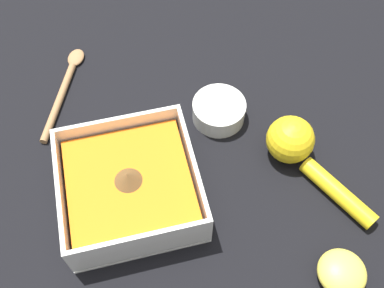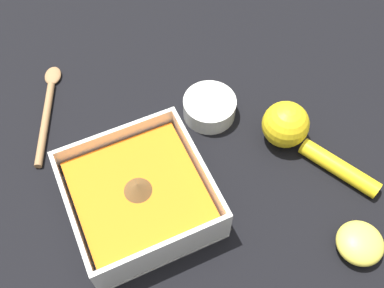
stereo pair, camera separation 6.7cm
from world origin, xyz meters
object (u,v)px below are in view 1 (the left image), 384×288
(spice_bowl, at_px, (219,111))
(lemon_squeezer, at_px, (298,149))
(wooden_spoon, at_px, (65,87))
(square_dish, at_px, (130,188))
(lemon_half, at_px, (342,273))

(spice_bowl, relative_size, lemon_squeezer, 0.46)
(lemon_squeezer, xyz_separation_m, wooden_spoon, (0.23, 0.33, -0.03))
(square_dish, distance_m, lemon_half, 0.31)
(square_dish, bearing_deg, lemon_half, -126.39)
(square_dish, xyz_separation_m, lemon_squeezer, (0.00, -0.25, 0.00))
(spice_bowl, distance_m, lemon_squeezer, 0.14)
(lemon_squeezer, bearing_deg, spice_bowl, 14.47)
(square_dish, relative_size, lemon_half, 2.96)
(spice_bowl, height_order, lemon_squeezer, lemon_squeezer)
(lemon_half, bearing_deg, spice_bowl, 16.38)
(lemon_squeezer, relative_size, wooden_spoon, 0.97)
(lemon_half, bearing_deg, square_dish, 53.61)
(spice_bowl, xyz_separation_m, wooden_spoon, (0.12, 0.24, -0.01))
(square_dish, height_order, wooden_spoon, square_dish)
(wooden_spoon, bearing_deg, lemon_half, -119.47)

